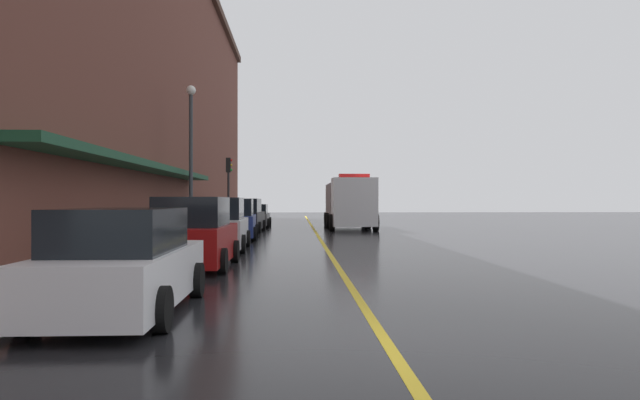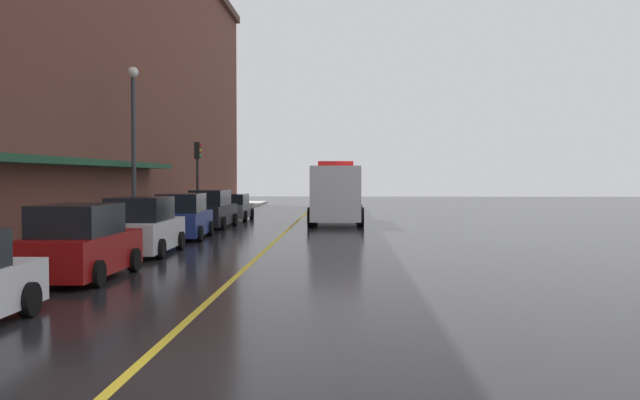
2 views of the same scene
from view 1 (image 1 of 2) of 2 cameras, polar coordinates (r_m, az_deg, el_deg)
The scene contains 16 objects.
ground_plane at distance 32.13m, azimuth -0.38°, elevation -3.26°, with size 112.00×112.00×0.00m, color black.
sidewalk_left at distance 32.50m, azimuth -11.38°, elevation -3.09°, with size 2.40×70.00×0.15m, color #ADA8A0.
lane_center_stripe at distance 32.13m, azimuth -0.38°, elevation -3.26°, with size 0.16×70.00×0.01m, color gold.
brick_building_left at distance 33.90m, azimuth -23.13°, elevation 11.66°, with size 12.14×64.00×17.34m.
parked_car_0 at distance 9.80m, azimuth -18.70°, elevation -5.98°, with size 2.04×4.74×1.67m.
parked_car_1 at distance 15.82m, azimuth -12.29°, elevation -3.39°, with size 2.10×4.39×1.89m.
parked_car_2 at distance 21.38m, azimuth -9.94°, elevation -2.51°, with size 2.20×4.61×1.90m.
parked_car_3 at distance 27.13m, azimuth -8.39°, elevation -2.01°, with size 2.21×4.40×1.88m.
parked_car_4 at distance 33.37m, azimuth -7.32°, elevation -1.63°, with size 2.13×4.76×1.91m.
parked_car_5 at distance 39.37m, azimuth -6.37°, elevation -1.60°, with size 2.03×4.32×1.55m.
box_truck at distance 36.89m, azimuth 2.89°, elevation -0.36°, with size 2.91×7.97×3.36m.
parking_meter_0 at distance 24.14m, azimuth -12.45°, elevation -1.81°, with size 0.14×0.18×1.33m.
parking_meter_1 at distance 30.86m, azimuth -10.25°, elevation -1.43°, with size 0.14×0.18×1.33m.
parking_meter_2 at distance 23.43m, azimuth -12.76°, elevation -1.86°, with size 0.14×0.18×1.33m.
street_lamp_left at distance 27.40m, azimuth -12.56°, elevation 5.39°, with size 0.44×0.44×6.94m.
traffic_light_near at distance 36.39m, azimuth -8.97°, elevation 2.08°, with size 0.38×0.36×4.30m.
Camera 1 is at (-1.15, -7.05, 1.80)m, focal length 32.59 mm.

